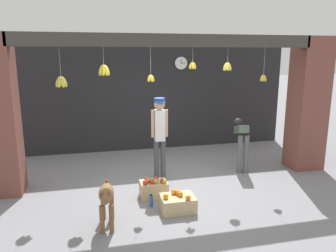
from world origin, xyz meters
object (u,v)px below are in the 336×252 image
(worker_stooping, at_px, (241,138))
(fruit_crate_oranges, at_px, (178,203))
(dog, at_px, (106,197))
(fruit_crate_apples, at_px, (154,188))
(water_bottle, at_px, (151,201))
(wall_clock, at_px, (181,63))
(shopkeeper, at_px, (160,132))

(worker_stooping, bearing_deg, fruit_crate_oranges, -125.81)
(dog, distance_m, fruit_crate_apples, 1.28)
(water_bottle, relative_size, wall_clock, 0.64)
(fruit_crate_oranges, relative_size, water_bottle, 2.49)
(dog, xyz_separation_m, fruit_crate_apples, (0.88, 0.87, -0.31))
(shopkeeper, xyz_separation_m, wall_clock, (1.06, 2.27, 1.30))
(fruit_crate_apples, relative_size, water_bottle, 2.17)
(water_bottle, height_order, wall_clock, wall_clock)
(dog, distance_m, water_bottle, 0.98)
(fruit_crate_oranges, bearing_deg, fruit_crate_apples, 115.46)
(worker_stooping, distance_m, wall_clock, 2.73)
(fruit_crate_apples, bearing_deg, worker_stooping, 25.00)
(shopkeeper, bearing_deg, fruit_crate_oranges, 90.70)
(shopkeeper, xyz_separation_m, fruit_crate_oranges, (0.01, -1.41, -0.88))
(shopkeeper, height_order, worker_stooping, shopkeeper)
(fruit_crate_oranges, relative_size, wall_clock, 1.59)
(shopkeeper, distance_m, water_bottle, 1.54)
(worker_stooping, height_order, wall_clock, wall_clock)
(fruit_crate_oranges, bearing_deg, wall_clock, 74.05)
(dog, height_order, worker_stooping, worker_stooping)
(shopkeeper, height_order, fruit_crate_apples, shopkeeper)
(shopkeeper, xyz_separation_m, worker_stooping, (1.91, 0.22, -0.29))
(water_bottle, bearing_deg, dog, -146.71)
(shopkeeper, height_order, fruit_crate_oranges, shopkeeper)
(fruit_crate_apples, height_order, water_bottle, fruit_crate_apples)
(shopkeeper, xyz_separation_m, fruit_crate_apples, (-0.28, -0.80, -0.85))
(shopkeeper, bearing_deg, worker_stooping, -173.09)
(shopkeeper, relative_size, fruit_crate_apples, 3.50)
(dog, xyz_separation_m, water_bottle, (0.76, 0.50, -0.37))
(dog, relative_size, worker_stooping, 0.75)
(shopkeeper, relative_size, fruit_crate_oranges, 3.05)
(worker_stooping, bearing_deg, wall_clock, 126.09)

